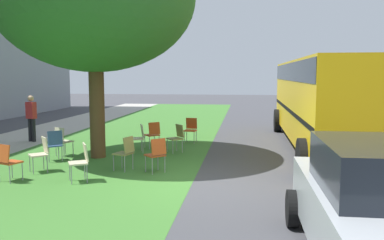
# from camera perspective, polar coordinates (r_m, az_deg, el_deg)

# --- Properties ---
(ground) EXTENTS (80.00, 80.00, 0.00)m
(ground) POSITION_cam_1_polar(r_m,az_deg,el_deg) (9.33, 1.31, -8.82)
(ground) COLOR #424247
(grass_verge) EXTENTS (48.00, 6.00, 0.01)m
(grass_verge) POSITION_cam_1_polar(r_m,az_deg,el_deg) (10.17, -17.09, -7.81)
(grass_verge) COLOR #3D752D
(grass_verge) RESTS_ON ground
(chair_0) EXTENTS (0.56, 0.55, 0.88)m
(chair_0) POSITION_cam_1_polar(r_m,az_deg,el_deg) (12.80, -17.67, -2.58)
(chair_0) COLOR beige
(chair_0) RESTS_ON ground
(chair_1) EXTENTS (0.57, 0.57, 0.88)m
(chair_1) POSITION_cam_1_polar(r_m,az_deg,el_deg) (9.69, -15.23, -5.32)
(chair_1) COLOR beige
(chair_1) RESTS_ON ground
(chair_2) EXTENTS (0.59, 0.59, 0.88)m
(chair_2) POSITION_cam_1_polar(r_m,az_deg,el_deg) (13.59, -5.49, -1.80)
(chair_2) COLOR #C64C1E
(chair_2) RESTS_ON ground
(chair_3) EXTENTS (0.53, 0.53, 0.88)m
(chair_3) POSITION_cam_1_polar(r_m,az_deg,el_deg) (10.53, -9.29, -4.25)
(chair_3) COLOR olive
(chair_3) RESTS_ON ground
(chair_4) EXTENTS (0.54, 0.53, 0.88)m
(chair_4) POSITION_cam_1_polar(r_m,az_deg,el_deg) (10.24, -24.37, -5.05)
(chair_4) COLOR #C64C1E
(chair_4) RESTS_ON ground
(chair_5) EXTENTS (0.58, 0.59, 0.88)m
(chair_5) POSITION_cam_1_polar(r_m,az_deg,el_deg) (12.84, -2.14, -2.25)
(chair_5) COLOR olive
(chair_5) RESTS_ON ground
(chair_6) EXTENTS (0.59, 0.59, 0.88)m
(chair_6) POSITION_cam_1_polar(r_m,az_deg,el_deg) (10.96, -20.34, -4.15)
(chair_6) COLOR beige
(chair_6) RESTS_ON ground
(chair_7) EXTENTS (0.59, 0.59, 0.88)m
(chair_7) POSITION_cam_1_polar(r_m,az_deg,el_deg) (12.15, -18.69, -3.08)
(chair_7) COLOR #335184
(chair_7) RESTS_ON ground
(chair_8) EXTENTS (0.46, 0.46, 0.88)m
(chair_8) POSITION_cam_1_polar(r_m,az_deg,el_deg) (14.70, -0.17, -1.14)
(chair_8) COLOR #C64C1E
(chair_8) RESTS_ON ground
(chair_9) EXTENTS (0.54, 0.54, 0.88)m
(chair_9) POSITION_cam_1_polar(r_m,az_deg,el_deg) (12.94, -7.41, -2.23)
(chair_9) COLOR beige
(chair_9) RESTS_ON ground
(chair_10) EXTENTS (0.59, 0.59, 0.88)m
(chair_10) POSITION_cam_1_polar(r_m,az_deg,el_deg) (10.19, -4.98, -4.55)
(chair_10) COLOR #C64C1E
(chair_10) RESTS_ON ground
(parked_car) EXTENTS (3.70, 1.92, 1.65)m
(parked_car) POSITION_cam_1_polar(r_m,az_deg,el_deg) (5.59, 24.73, -10.98)
(parked_car) COLOR #ADB2B7
(parked_car) RESTS_ON ground
(school_bus) EXTENTS (10.40, 2.80, 2.88)m
(school_bus) POSITION_cam_1_polar(r_m,az_deg,el_deg) (13.97, 18.39, 3.25)
(school_bus) COLOR yellow
(school_bus) RESTS_ON ground
(pedestrian_0) EXTENTS (0.31, 0.41, 1.69)m
(pedestrian_0) POSITION_cam_1_polar(r_m,az_deg,el_deg) (15.93, -21.52, 0.47)
(pedestrian_0) COLOR black
(pedestrian_0) RESTS_ON ground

